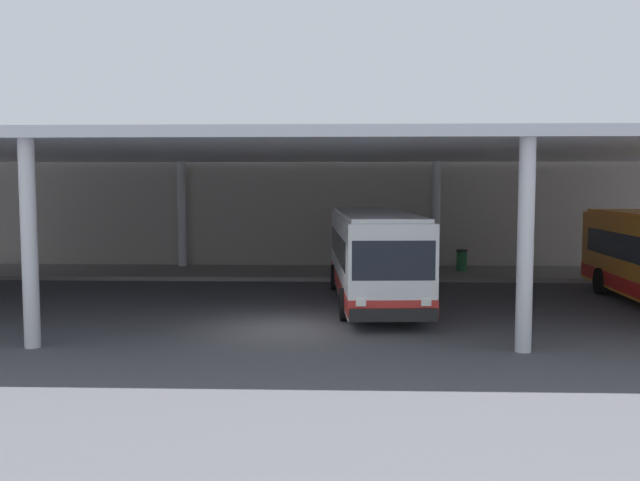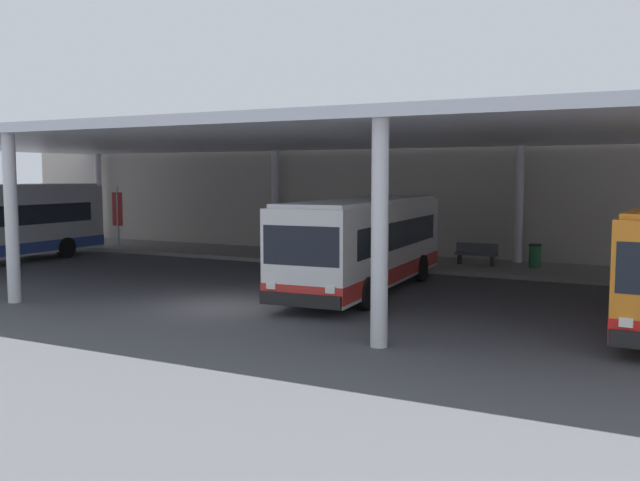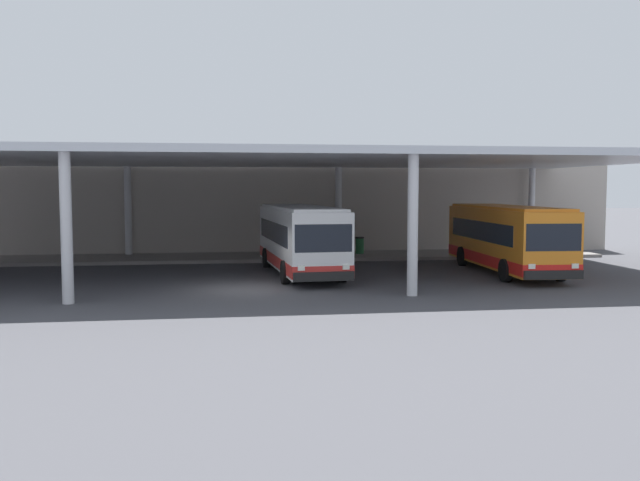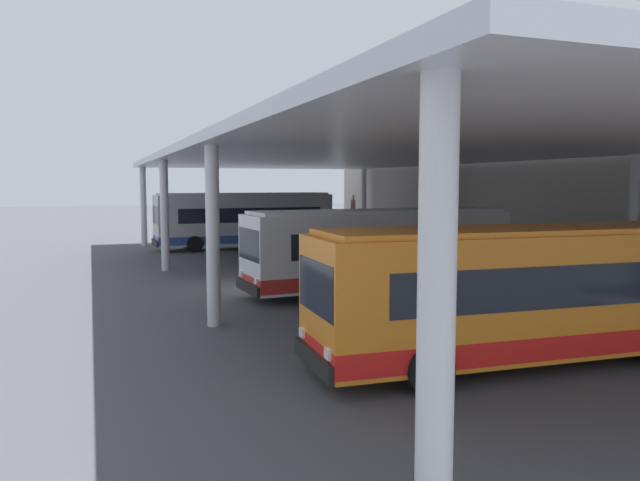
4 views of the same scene
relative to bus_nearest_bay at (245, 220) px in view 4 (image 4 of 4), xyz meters
The scene contains 10 objects.
ground_plane 15.43m from the bus_nearest_bay, 13.16° to the right, with size 200.00×200.00×0.00m, color #47474C.
platform_kerb 17.14m from the bus_nearest_bay, 28.98° to the left, with size 42.00×4.50×0.18m, color gray.
station_building_facade 18.90m from the bus_nearest_bay, 37.66° to the left, with size 48.00×1.60×6.51m, color #ADA399.
canopy_shelter 15.45m from the bus_nearest_bay, ahead, with size 40.00×17.00×5.55m.
bus_nearest_bay is the anchor object (origin of this frame).
bus_second_bay 17.72m from the bus_nearest_bay, ahead, with size 3.17×10.66×3.17m.
bus_middle_bay 27.44m from the bus_nearest_bay, ahead, with size 3.09×10.64×3.17m.
bench_waiting 21.41m from the bus_nearest_bay, 22.92° to the left, with size 1.80×0.45×0.92m.
trash_bin 23.70m from the bus_nearest_bay, 21.08° to the left, with size 0.52×0.52×0.98m.
banner_sign 7.46m from the bus_nearest_bay, 87.39° to the left, with size 0.70×0.12×3.20m.
Camera 4 is at (23.93, -5.79, 4.15)m, focal length 34.66 mm.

